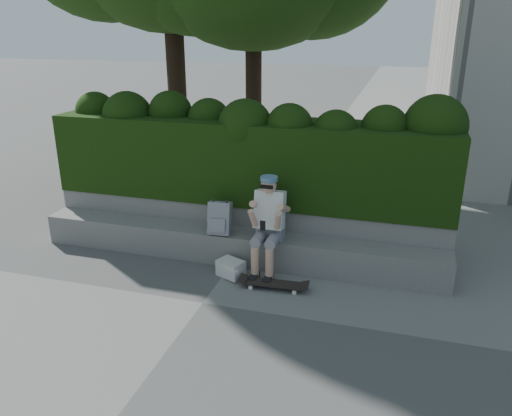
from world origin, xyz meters
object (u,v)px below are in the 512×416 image
(skateboard, at_px, (274,284))
(backpack_ground, at_px, (231,268))
(person, at_px, (268,221))
(backpack_plaid, at_px, (220,218))

(skateboard, bearing_deg, backpack_ground, 160.69)
(person, bearing_deg, backpack_plaid, 173.69)
(person, xyz_separation_m, skateboard, (0.20, -0.47, -0.68))
(person, xyz_separation_m, backpack_ground, (-0.45, -0.29, -0.64))
(skateboard, distance_m, backpack_ground, 0.68)
(skateboard, bearing_deg, person, 109.66)
(skateboard, bearing_deg, backpack_plaid, 146.02)
(backpack_plaid, xyz_separation_m, backpack_ground, (0.28, -0.37, -0.57))
(person, height_order, skateboard, person)
(backpack_plaid, height_order, backpack_ground, backpack_plaid)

